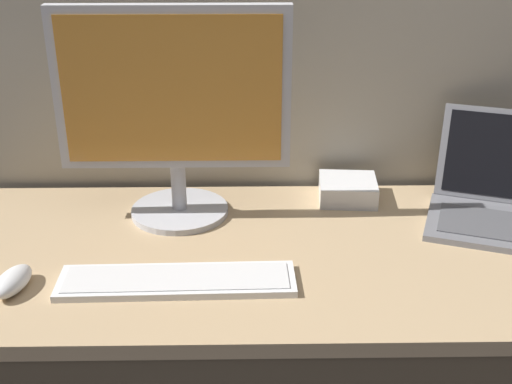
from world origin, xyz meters
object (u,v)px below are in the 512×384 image
(laptop_space_gray, at_px, (505,201))
(computer_mouse, at_px, (13,281))
(external_drive_box, at_px, (348,190))
(external_monitor, at_px, (174,106))
(wired_keyboard, at_px, (177,281))

(laptop_space_gray, relative_size, computer_mouse, 3.71)
(computer_mouse, relative_size, external_drive_box, 0.80)
(computer_mouse, distance_m, external_drive_box, 0.83)
(external_monitor, height_order, external_drive_box, external_monitor)
(wired_keyboard, bearing_deg, external_drive_box, 44.43)
(external_drive_box, bearing_deg, computer_mouse, -150.59)
(external_monitor, xyz_separation_m, wired_keyboard, (0.02, -0.30, -0.27))
(laptop_space_gray, distance_m, wired_keyboard, 0.81)
(computer_mouse, bearing_deg, external_drive_box, 41.52)
(external_monitor, xyz_separation_m, external_drive_box, (0.42, 0.09, -0.25))
(wired_keyboard, distance_m, computer_mouse, 0.32)
(laptop_space_gray, bearing_deg, wired_keyboard, -160.23)
(wired_keyboard, relative_size, computer_mouse, 4.21)
(laptop_space_gray, distance_m, external_drive_box, 0.38)
(computer_mouse, bearing_deg, laptop_space_gray, 27.02)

